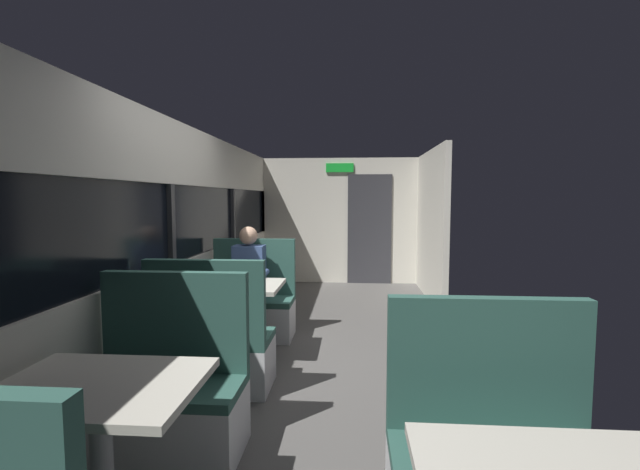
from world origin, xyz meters
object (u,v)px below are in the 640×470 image
dining_table_near_window (99,404)px  bench_mid_window_facing_entry (252,308)px  coffee_cup_primary (218,279)px  seated_passenger (250,291)px  dining_table_mid_window (235,294)px  bench_mid_window_facing_end (213,350)px  bench_near_window_facing_entry (167,400)px

dining_table_near_window → bench_mid_window_facing_entry: size_ratio=0.82×
dining_table_near_window → coffee_cup_primary: size_ratio=10.00×
bench_mid_window_facing_entry → seated_passenger: seated_passenger is taller
dining_table_mid_window → coffee_cup_primary: 0.22m
bench_mid_window_facing_end → seated_passenger: (0.00, 1.33, 0.21)m
bench_near_window_facing_entry → bench_mid_window_facing_end: same height
bench_mid_window_facing_entry → seated_passenger: 0.22m
bench_mid_window_facing_end → coffee_cup_primary: 0.84m
bench_mid_window_facing_entry → coffee_cup_primary: 0.86m
bench_mid_window_facing_entry → coffee_cup_primary: bench_mid_window_facing_entry is taller
dining_table_mid_window → bench_mid_window_facing_entry: size_ratio=0.82×
bench_near_window_facing_entry → bench_mid_window_facing_entry: size_ratio=1.00×
dining_table_near_window → bench_near_window_facing_entry: 0.77m
dining_table_near_window → bench_mid_window_facing_end: bench_mid_window_facing_end is taller
bench_mid_window_facing_entry → coffee_cup_primary: (-0.16, -0.71, 0.46)m
coffee_cup_primary → dining_table_near_window: bearing=-86.0°
bench_mid_window_facing_end → bench_mid_window_facing_entry: 1.40m
coffee_cup_primary → dining_table_mid_window: bearing=5.0°
bench_near_window_facing_entry → dining_table_mid_window: bearing=90.0°
bench_near_window_facing_entry → bench_mid_window_facing_end: size_ratio=1.00×
dining_table_mid_window → bench_mid_window_facing_end: size_ratio=0.82×
dining_table_near_window → seated_passenger: (0.00, 2.92, -0.10)m
seated_passenger → bench_mid_window_facing_entry: bearing=90.0°
bench_mid_window_facing_end → bench_mid_window_facing_entry: bearing=90.0°
dining_table_near_window → coffee_cup_primary: 2.29m
dining_table_mid_window → dining_table_near_window: bearing=-90.0°
coffee_cup_primary → bench_mid_window_facing_end: bearing=-77.0°
dining_table_near_window → bench_mid_window_facing_entry: bearing=90.0°
dining_table_mid_window → bench_mid_window_facing_entry: bench_mid_window_facing_entry is taller
coffee_cup_primary → seated_passenger: bearing=76.2°
dining_table_near_window → coffee_cup_primary: bearing=94.0°
seated_passenger → bench_near_window_facing_entry: bearing=-90.0°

